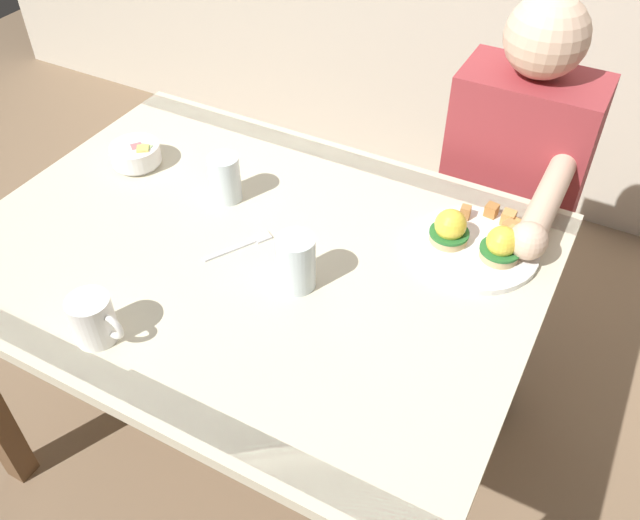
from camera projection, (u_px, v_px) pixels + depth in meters
The scene contains 9 objects.
ground_plane at pixel (269, 441), 1.91m from camera, with size 6.00×6.00×0.00m, color #7F664C.
dining_table at pixel (254, 284), 1.48m from camera, with size 1.20×0.90×0.74m.
eggs_benedict_plate at pixel (476, 241), 1.39m from camera, with size 0.27×0.27×0.09m.
fruit_bowl at pixel (136, 155), 1.62m from camera, with size 0.12×0.12×0.06m.
coffee_mug at pixel (93, 318), 1.20m from camera, with size 0.11×0.08×0.09m.
fork at pixel (242, 245), 1.42m from camera, with size 0.09×0.14×0.00m.
water_glass_near at pixel (296, 264), 1.30m from camera, with size 0.08×0.08×0.12m.
water_glass_far at pixel (225, 181), 1.51m from camera, with size 0.07×0.07×0.11m.
diner_person at pixel (510, 187), 1.72m from camera, with size 0.34×0.54×1.14m.
Camera 1 is at (0.63, -0.86, 1.68)m, focal length 37.40 mm.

